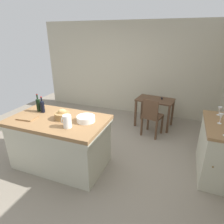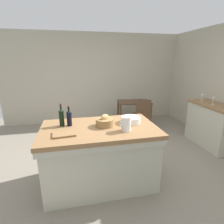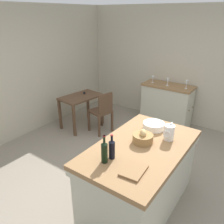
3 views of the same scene
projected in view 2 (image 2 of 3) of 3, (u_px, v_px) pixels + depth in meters
ground_plane at (114, 164)px, 3.27m from camera, size 6.76×6.76×0.00m
wall_back at (95, 79)px, 5.34m from camera, size 5.32×0.12×2.60m
island_table at (100, 153)px, 2.68m from camera, size 1.66×0.99×0.91m
side_cabinet at (211, 125)px, 3.90m from camera, size 0.52×1.14×0.93m
writing_desk at (134, 105)px, 4.99m from camera, size 0.96×0.66×0.78m
wooden_chair at (142, 115)px, 4.50m from camera, size 0.48×0.48×0.92m
pitcher at (126, 123)px, 2.41m from camera, size 0.17×0.13×0.24m
wash_bowl at (131, 120)px, 2.73m from camera, size 0.30×0.30×0.09m
bread_basket at (105, 122)px, 2.59m from camera, size 0.26×0.26×0.18m
cutting_board at (64, 134)px, 2.30m from camera, size 0.31×0.24×0.02m
wine_bottle_dark at (69, 118)px, 2.58m from camera, size 0.07×0.07×0.30m
wine_bottle_amber at (62, 117)px, 2.58m from camera, size 0.07×0.07×0.33m
wine_glass_left at (213, 99)px, 3.73m from camera, size 0.07×0.07×0.17m
wine_glass_middle at (202, 96)px, 4.09m from camera, size 0.07×0.07×0.15m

